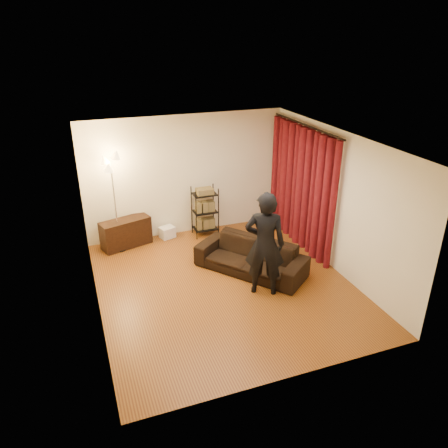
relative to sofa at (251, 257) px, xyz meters
name	(u,v)px	position (x,y,z in m)	size (l,w,h in m)	color
floor	(225,285)	(-0.66, -0.30, -0.31)	(5.00, 5.00, 0.00)	brown
ceiling	(225,141)	(-0.66, -0.30, 2.39)	(5.00, 5.00, 0.00)	white
wall_back	(186,176)	(-0.66, 2.20, 1.04)	(5.00, 5.00, 0.00)	#F5EECE
wall_front	(294,295)	(-0.66, -2.80, 1.04)	(5.00, 5.00, 0.00)	#F5EECE
wall_left	(90,238)	(-2.91, -0.30, 1.04)	(5.00, 5.00, 0.00)	#F5EECE
wall_right	(336,202)	(1.59, -0.30, 1.04)	(5.00, 5.00, 0.00)	#F5EECE
curtain_rod	(306,125)	(1.49, 0.82, 2.27)	(0.04, 0.04, 2.65)	black
curtain	(301,187)	(1.47, 0.82, 0.96)	(0.22, 2.65, 2.55)	maroon
sofa	(251,257)	(0.00, 0.00, 0.00)	(2.13, 0.83, 0.62)	black
person	(265,244)	(-0.08, -0.73, 0.64)	(0.70, 0.46, 1.91)	black
media_cabinet	(126,233)	(-2.10, 1.92, 0.00)	(1.06, 0.40, 0.62)	black
storage_boxes	(168,232)	(-1.18, 2.01, -0.18)	(0.31, 0.25, 0.26)	white
wire_shelf	(205,211)	(-0.32, 1.88, 0.26)	(0.52, 0.36, 1.14)	black
floor_lamp	(115,204)	(-2.28, 1.81, 0.73)	(0.38, 0.38, 2.09)	silver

